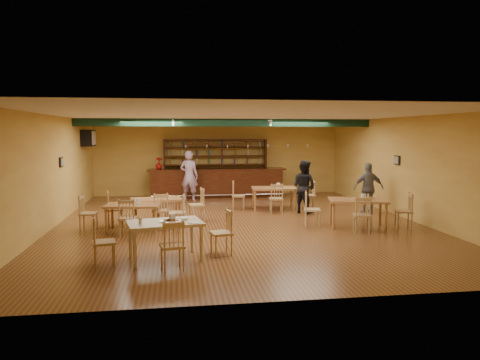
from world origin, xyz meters
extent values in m
plane|color=#5A2D19|center=(0.00, 0.00, 0.00)|extent=(12.00, 12.00, 0.00)
cube|color=black|center=(0.00, 2.80, 2.87)|extent=(10.00, 0.30, 0.25)
cube|color=silver|center=(-1.80, 3.40, 2.94)|extent=(0.05, 2.50, 0.05)
cube|color=silver|center=(1.40, 3.40, 2.94)|extent=(0.05, 2.50, 0.05)
cube|color=silver|center=(-4.80, 4.20, 2.35)|extent=(0.34, 0.70, 0.48)
cube|color=black|center=(-4.97, 1.00, 1.70)|extent=(0.04, 0.34, 0.28)
cube|color=black|center=(4.97, 0.50, 1.70)|extent=(0.04, 0.34, 0.28)
cube|color=#36100A|center=(-0.13, 5.15, 0.56)|extent=(5.40, 0.85, 1.13)
cube|color=#36100A|center=(-0.13, 5.78, 1.14)|extent=(4.18, 0.40, 2.28)
imported|color=#A2110F|center=(-2.38, 5.15, 1.36)|extent=(0.34, 0.34, 0.47)
cube|color=#A86F3B|center=(-2.28, 0.30, 0.35)|extent=(1.51, 1.06, 0.69)
cube|color=#A86F3B|center=(1.48, 2.09, 0.36)|extent=(1.53, 1.01, 0.73)
cube|color=#A86F3B|center=(-2.85, -0.62, 0.35)|extent=(1.45, 0.95, 0.69)
cube|color=#A86F3B|center=(3.09, -1.04, 0.38)|extent=(1.68, 1.25, 0.75)
cube|color=tan|center=(-1.96, -3.48, 0.39)|extent=(1.60, 1.20, 0.77)
cylinder|color=silver|center=(-1.86, -3.48, 0.78)|extent=(0.50, 0.50, 0.01)
cylinder|color=#EAE5C6|center=(-2.43, -3.64, 0.83)|extent=(0.09, 0.09, 0.11)
cube|color=white|center=(-1.60, -3.28, 0.79)|extent=(0.22, 0.18, 0.03)
cube|color=silver|center=(-1.70, -3.43, 0.79)|extent=(0.33, 0.22, 0.00)
cylinder|color=white|center=(-1.39, -3.69, 0.78)|extent=(0.26, 0.26, 0.01)
imported|color=#8A479A|center=(-1.25, 4.33, 0.94)|extent=(0.80, 0.66, 1.88)
imported|color=black|center=(2.28, 1.29, 0.84)|extent=(1.00, 1.03, 1.67)
imported|color=slate|center=(4.29, 0.96, 0.79)|extent=(0.98, 0.52, 1.59)
camera|label=1|loc=(-1.73, -12.37, 2.53)|focal=33.56mm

